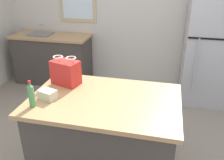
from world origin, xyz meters
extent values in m
cube|color=silver|center=(0.00, 2.22, 1.30)|extent=(5.13, 0.10, 2.60)
cube|color=#CCB78C|center=(-1.16, 2.16, 1.41)|extent=(0.68, 0.04, 0.60)
cube|color=white|center=(-1.16, 2.14, 1.41)|extent=(0.56, 0.02, 0.48)
cube|color=#423D38|center=(-0.05, -0.18, 0.43)|extent=(1.30, 0.84, 0.87)
cube|color=tan|center=(-0.05, -0.18, 0.89)|extent=(1.38, 0.92, 0.04)
cube|color=#B7B7BC|center=(1.09, 1.78, 0.90)|extent=(0.71, 0.71, 1.80)
cube|color=black|center=(1.09, 1.42, 1.12)|extent=(0.69, 0.01, 0.02)
cylinder|color=#B7B7BC|center=(0.89, 1.39, 0.72)|extent=(0.02, 0.02, 0.81)
cube|color=#423D38|center=(-1.60, 1.86, 0.43)|extent=(1.37, 0.55, 0.87)
cube|color=tan|center=(-1.60, 1.86, 0.89)|extent=(1.41, 0.59, 0.04)
cube|color=slate|center=(-1.81, 1.86, 0.86)|extent=(0.40, 0.32, 0.14)
cylinder|color=#B7B7BC|center=(-1.81, 2.00, 1.00)|extent=(0.03, 0.03, 0.18)
cylinder|color=#B7B7BC|center=(-1.81, 1.93, 1.08)|extent=(0.02, 0.14, 0.02)
cube|color=red|center=(-0.52, 0.03, 1.03)|extent=(0.31, 0.24, 0.25)
torus|color=white|center=(-0.59, 0.03, 1.20)|extent=(0.13, 0.13, 0.01)
torus|color=white|center=(-0.45, 0.03, 1.20)|extent=(0.13, 0.13, 0.01)
cube|color=beige|center=(-0.56, -0.31, 0.95)|extent=(0.18, 0.15, 0.09)
cylinder|color=#4C9956|center=(-0.62, -0.46, 1.01)|extent=(0.05, 0.05, 0.19)
cone|color=#4C9956|center=(-0.62, -0.46, 1.12)|extent=(0.05, 0.05, 0.03)
cylinder|color=red|center=(-0.62, -0.46, 1.14)|extent=(0.02, 0.02, 0.02)
camera|label=1|loc=(0.46, -2.07, 2.00)|focal=38.77mm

